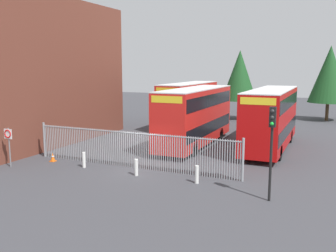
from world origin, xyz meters
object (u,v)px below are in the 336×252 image
at_px(bollard_near_left, 84,160).
at_px(traffic_light_kerbside, 272,136).
at_px(double_decker_bus_near_gate, 196,114).
at_px(traffic_cone_by_gate, 53,157).
at_px(bollard_near_right, 197,174).
at_px(double_decker_bus_behind_fence_left, 271,116).
at_px(bollard_center_front, 136,167).
at_px(speed_limit_sign_post, 8,138).
at_px(double_decker_bus_behind_fence_right, 189,103).

xyz_separation_m(bollard_near_left, traffic_light_kerbside, (11.15, -1.25, 2.51)).
bearing_deg(double_decker_bus_near_gate, traffic_cone_by_gate, -128.84).
distance_m(bollard_near_left, bollard_near_right, 7.28).
distance_m(double_decker_bus_near_gate, traffic_cone_by_gate, 10.91).
distance_m(double_decker_bus_near_gate, double_decker_bus_behind_fence_left, 5.58).
bearing_deg(traffic_light_kerbside, double_decker_bus_behind_fence_left, 98.81).
xyz_separation_m(double_decker_bus_near_gate, bollard_near_right, (3.30, -8.88, -1.95)).
height_order(double_decker_bus_behind_fence_left, bollard_near_right, double_decker_bus_behind_fence_left).
bearing_deg(bollard_center_front, traffic_cone_by_gate, 174.57).
bearing_deg(bollard_near_right, double_decker_bus_near_gate, 110.40).
distance_m(bollard_near_right, speed_limit_sign_post, 11.65).
relative_size(bollard_center_front, bollard_near_right, 1.00).
bearing_deg(speed_limit_sign_post, bollard_center_front, 10.81).
bearing_deg(bollard_near_left, bollard_center_front, -3.32).
height_order(double_decker_bus_near_gate, bollard_center_front, double_decker_bus_near_gate).
height_order(double_decker_bus_near_gate, speed_limit_sign_post, double_decker_bus_near_gate).
bearing_deg(traffic_cone_by_gate, bollard_near_right, -3.08).
distance_m(bollard_near_left, traffic_cone_by_gate, 2.77).
height_order(double_decker_bus_behind_fence_left, speed_limit_sign_post, double_decker_bus_behind_fence_left).
bearing_deg(bollard_near_left, double_decker_bus_near_gate, 65.54).
bearing_deg(bollard_near_left, speed_limit_sign_post, -157.63).
bearing_deg(traffic_light_kerbside, bollard_near_left, 173.63).
relative_size(double_decker_bus_behind_fence_left, bollard_near_right, 11.38).
distance_m(traffic_cone_by_gate, traffic_light_kerbside, 14.25).
bearing_deg(traffic_light_kerbside, traffic_cone_by_gate, 173.26).
bearing_deg(speed_limit_sign_post, traffic_cone_by_gate, 55.61).
distance_m(bollard_near_right, traffic_light_kerbside, 4.75).
height_order(double_decker_bus_near_gate, double_decker_bus_behind_fence_left, same).
xyz_separation_m(double_decker_bus_behind_fence_right, bollard_center_front, (3.44, -17.31, -1.95)).
bearing_deg(bollard_center_front, traffic_light_kerbside, -7.88).
distance_m(double_decker_bus_near_gate, bollard_near_right, 9.67).
bearing_deg(traffic_cone_by_gate, traffic_light_kerbside, -6.74).
xyz_separation_m(bollard_near_right, traffic_cone_by_gate, (-10.01, 0.54, -0.19)).
bearing_deg(bollard_near_left, double_decker_bus_behind_fence_left, 46.44).
bearing_deg(double_decker_bus_near_gate, traffic_light_kerbside, -54.27).
bearing_deg(traffic_light_kerbside, double_decker_bus_behind_fence_right, 120.69).
bearing_deg(double_decker_bus_near_gate, bollard_near_left, -114.46).
bearing_deg(speed_limit_sign_post, double_decker_bus_behind_fence_right, 76.66).
relative_size(double_decker_bus_behind_fence_right, bollard_near_right, 11.38).
bearing_deg(double_decker_bus_near_gate, double_decker_bus_behind_fence_right, 113.90).
bearing_deg(bollard_center_front, bollard_near_left, 176.68).
relative_size(double_decker_bus_behind_fence_left, bollard_near_left, 11.38).
height_order(traffic_cone_by_gate, speed_limit_sign_post, speed_limit_sign_post).
height_order(double_decker_bus_behind_fence_right, bollard_center_front, double_decker_bus_behind_fence_right).
bearing_deg(traffic_cone_by_gate, double_decker_bus_behind_fence_right, 79.78).
bearing_deg(double_decker_bus_behind_fence_right, double_decker_bus_behind_fence_left, -38.12).
bearing_deg(double_decker_bus_behind_fence_left, double_decker_bus_behind_fence_right, 141.88).
relative_size(double_decker_bus_behind_fence_right, traffic_light_kerbside, 2.51).
distance_m(double_decker_bus_behind_fence_left, bollard_center_front, 11.79).
bearing_deg(traffic_cone_by_gate, double_decker_bus_near_gate, 51.16).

